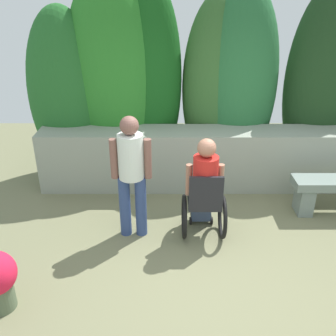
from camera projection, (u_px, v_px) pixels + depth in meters
ground_plane at (222, 276)px, 4.20m from camera, size 10.27×10.27×0.00m
stone_retaining_wall at (206, 159)px, 5.91m from camera, size 5.10×0.59×0.93m
hedge_backdrop at (205, 85)px, 6.02m from camera, size 6.04×1.04×3.22m
person_in_wheelchair at (204, 191)px, 4.65m from camera, size 0.53×0.66×1.33m
person_standing_companion at (131, 170)px, 4.53m from camera, size 0.49×0.30×1.58m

